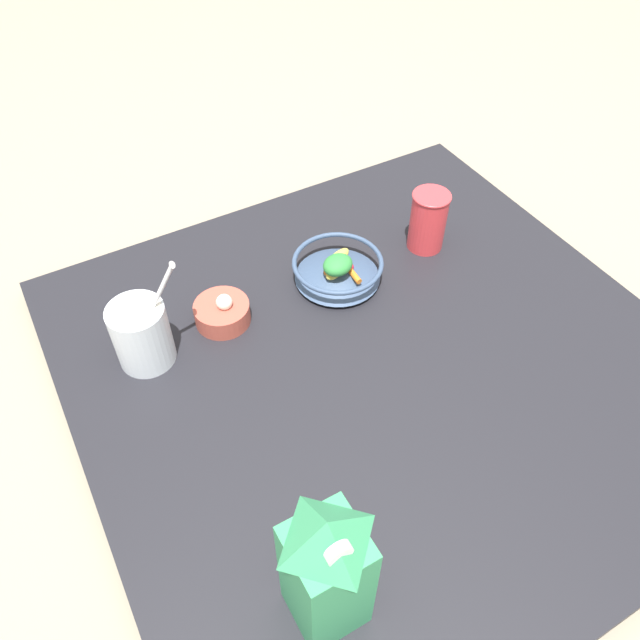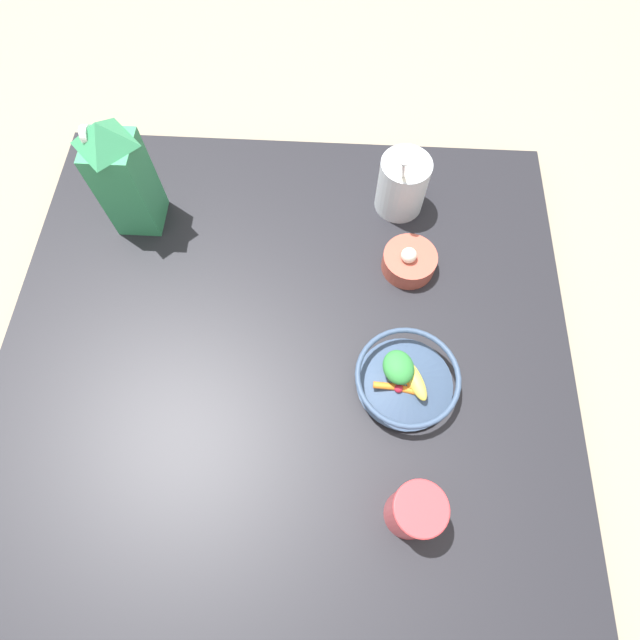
# 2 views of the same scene
# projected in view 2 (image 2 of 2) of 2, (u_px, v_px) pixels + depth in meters

# --- Properties ---
(ground_plane) EXTENTS (6.00, 6.00, 0.00)m
(ground_plane) POSITION_uv_depth(u_px,v_px,m) (286.00, 366.00, 0.99)
(ground_plane) COLOR gray
(countertop) EXTENTS (1.10, 1.10, 0.04)m
(countertop) POSITION_uv_depth(u_px,v_px,m) (285.00, 363.00, 0.97)
(countertop) COLOR black
(countertop) RESTS_ON ground_plane
(fruit_bowl) EXTENTS (0.19, 0.19, 0.08)m
(fruit_bowl) POSITION_uv_depth(u_px,v_px,m) (406.00, 378.00, 0.90)
(fruit_bowl) COLOR #384C6B
(fruit_bowl) RESTS_ON countertop
(milk_carton) EXTENTS (0.09, 0.09, 0.27)m
(milk_carton) POSITION_uv_depth(u_px,v_px,m) (122.00, 176.00, 0.97)
(milk_carton) COLOR #338C59
(milk_carton) RESTS_ON countertop
(yogurt_tub) EXTENTS (0.14, 0.10, 0.22)m
(yogurt_tub) POSITION_uv_depth(u_px,v_px,m) (403.00, 183.00, 1.04)
(yogurt_tub) COLOR silver
(yogurt_tub) RESTS_ON countertop
(drinking_cup) EXTENTS (0.08, 0.08, 0.14)m
(drinking_cup) POSITION_uv_depth(u_px,v_px,m) (414.00, 511.00, 0.78)
(drinking_cup) COLOR #DB383D
(drinking_cup) RESTS_ON countertop
(garlic_bowl) EXTENTS (0.11, 0.11, 0.07)m
(garlic_bowl) POSITION_uv_depth(u_px,v_px,m) (409.00, 261.00, 1.02)
(garlic_bowl) COLOR #B24C3D
(garlic_bowl) RESTS_ON countertop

